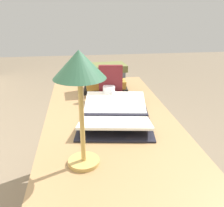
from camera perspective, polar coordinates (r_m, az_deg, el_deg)
name	(u,v)px	position (r m, az deg, el deg)	size (l,w,h in m)	color
reading_desk	(110,134)	(1.40, -0.46, -6.97)	(1.55, 0.69, 0.78)	#937047
open_book	(115,114)	(1.34, 0.69, -2.42)	(0.59, 0.44, 0.06)	black
book_stack_tall	(105,78)	(1.74, -1.52, 5.80)	(0.23, 0.31, 0.19)	black
book_standing_upright	(111,82)	(1.59, -0.32, 4.89)	(0.04, 0.15, 0.22)	maroon
reading_lamp	(80,74)	(0.84, -7.42, 6.77)	(0.18, 0.18, 0.43)	tan
coffee_mug	(109,93)	(1.57, -0.67, 2.31)	(0.10, 0.08, 0.10)	white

